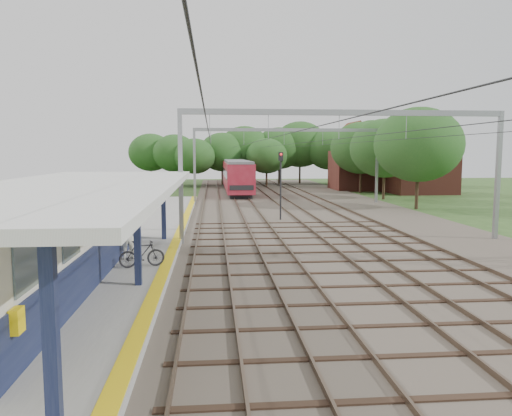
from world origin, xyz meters
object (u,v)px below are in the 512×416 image
person (128,236)px  signal_post (281,176)px  bicycle (142,254)px  train (234,172)px

person → signal_post: signal_post is taller
bicycle → train: 48.29m
person → train: size_ratio=0.06×
person → bicycle: size_ratio=1.14×
bicycle → train: (5.64, 47.95, 1.23)m
person → train: (6.43, 46.41, 0.76)m
train → signal_post: size_ratio=7.42×
train → person: bearing=-97.9°
bicycle → person: bearing=12.0°
person → train: train is taller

